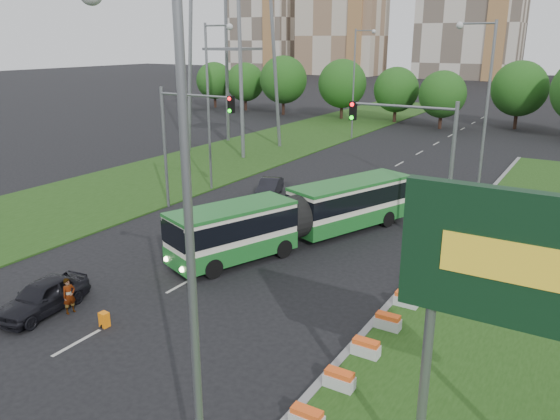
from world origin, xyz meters
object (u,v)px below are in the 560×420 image
Objects in this scene: articulated_bus at (298,215)px; shopping_trolley at (104,320)px; billboard at (546,282)px; car_left_far at (270,187)px; traffic_mast_left at (183,130)px; car_left_near at (43,296)px; traffic_mast_median at (421,152)px; pedestrian at (69,296)px.

articulated_bus is 25.72× the size of shopping_trolley.
billboard is 16.44m from shopping_trolley.
car_left_far reaches higher than shopping_trolley.
car_left_near is (4.21, -14.04, -4.65)m from traffic_mast_left.
articulated_bus is at bearing 86.64° from shopping_trolley.
shopping_trolley is at bearing -96.73° from car_left_far.
billboard is 17.68m from traffic_mast_median.
car_left_far is at bearing 152.87° from articulated_bus.
car_left_near is at bearing -166.68° from shopping_trolley.
car_left_far is 6.38× the size of shopping_trolley.
traffic_mast_median reaches higher than car_left_near.
traffic_mast_median is 13.18× the size of shopping_trolley.
traffic_mast_median is (-7.47, 16.00, -0.81)m from billboard.
billboard is 5.19× the size of pedestrian.
billboard is at bearing 0.07° from shopping_trolley.
car_left_far is (2.88, 5.81, -4.71)m from traffic_mast_left.
pedestrian is at bearing -68.85° from traffic_mast_left.
articulated_bus reaches higher than shopping_trolley.
billboard is 13.18× the size of shopping_trolley.
traffic_mast_median is 2.07× the size of car_left_far.
car_left_far is 19.47m from pedestrian.
shopping_trolley is at bearing 1.90° from car_left_near.
traffic_mast_median is at bearing 115.03° from billboard.
billboard and traffic_mast_median have the same top height.
car_left_far is at bearing 87.73° from car_left_near.
car_left_near is at bearing 177.00° from billboard.
shopping_trolley is (4.45, -19.40, -0.34)m from car_left_far.
traffic_mast_left reaches higher than articulated_bus.
traffic_mast_left reaches higher than car_left_near.
traffic_mast_left is at bearing -166.87° from articulated_bus.
billboard is at bearing -24.34° from articulated_bus.
traffic_mast_left reaches higher than pedestrian.
articulated_bus is 4.03× the size of car_left_far.
articulated_bus is 9.57m from car_left_far.
articulated_bus reaches higher than car_left_far.
pedestrian is at bearing -86.82° from articulated_bus.
billboard is 27.16m from traffic_mast_left.
pedestrian is (5.23, -13.52, -4.58)m from traffic_mast_left.
shopping_trolley is at bearing 174.75° from billboard.
articulated_bus is 12.87m from pedestrian.
car_left_far is 19.91m from shopping_trolley.
traffic_mast_left is 1.94× the size of car_left_near.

